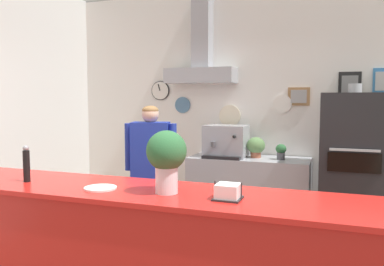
% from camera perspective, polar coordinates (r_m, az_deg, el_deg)
% --- Properties ---
extents(back_wall_assembly, '(4.62, 2.90, 3.10)m').
position_cam_1_polar(back_wall_assembly, '(5.33, 4.88, 5.24)').
color(back_wall_assembly, gray).
rests_on(back_wall_assembly, ground_plane).
extents(service_counter, '(3.94, 0.64, 1.05)m').
position_cam_1_polar(service_counter, '(2.81, -11.54, -18.11)').
color(service_counter, red).
rests_on(service_counter, ground_plane).
extents(back_prep_counter, '(1.50, 0.62, 0.88)m').
position_cam_1_polar(back_prep_counter, '(5.14, 8.18, -8.47)').
color(back_prep_counter, '#A3A5AD').
rests_on(back_prep_counter, ground_plane).
extents(pizza_oven, '(0.68, 0.74, 1.79)m').
position_cam_1_polar(pizza_oven, '(4.71, 22.07, -4.91)').
color(pizza_oven, '#232326').
rests_on(pizza_oven, ground_plane).
extents(shop_worker, '(0.52, 0.30, 1.55)m').
position_cam_1_polar(shop_worker, '(4.10, -5.94, -6.15)').
color(shop_worker, '#232328').
rests_on(shop_worker, ground_plane).
extents(espresso_machine, '(0.53, 0.48, 0.40)m').
position_cam_1_polar(espresso_machine, '(5.07, 4.90, -1.21)').
color(espresso_machine, '#A3A5AD').
rests_on(espresso_machine, back_prep_counter).
extents(potted_rosemary, '(0.23, 0.23, 0.26)m').
position_cam_1_polar(potted_rosemary, '(5.06, 9.18, -1.90)').
color(potted_rosemary, '#9E563D').
rests_on(potted_rosemary, back_prep_counter).
extents(potted_thyme, '(0.13, 0.13, 0.19)m').
position_cam_1_polar(potted_thyme, '(4.95, 12.69, -2.53)').
color(potted_thyme, '#4C4C51').
rests_on(potted_thyme, back_prep_counter).
extents(basil_vase, '(0.24, 0.24, 0.38)m').
position_cam_1_polar(basil_vase, '(2.38, -3.70, -3.52)').
color(basil_vase, silver).
rests_on(basil_vase, service_counter).
extents(condiment_plate, '(0.20, 0.20, 0.01)m').
position_cam_1_polar(condiment_plate, '(2.59, -13.05, -7.72)').
color(condiment_plate, white).
rests_on(condiment_plate, service_counter).
extents(pepper_grinder, '(0.05, 0.05, 0.25)m').
position_cam_1_polar(pepper_grinder, '(2.94, -22.74, -4.11)').
color(pepper_grinder, black).
rests_on(pepper_grinder, service_counter).
extents(napkin_holder, '(0.16, 0.15, 0.10)m').
position_cam_1_polar(napkin_holder, '(2.28, 5.20, -8.51)').
color(napkin_holder, '#262628').
rests_on(napkin_holder, service_counter).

